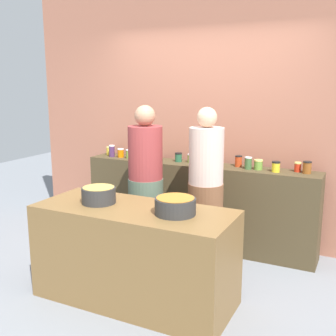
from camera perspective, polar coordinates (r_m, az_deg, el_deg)
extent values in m
plane|color=gray|center=(4.03, -2.28, -15.72)|extent=(12.00, 12.00, 0.00)
cube|color=#A1624B|center=(4.91, 5.73, 7.52)|extent=(4.80, 0.12, 3.00)
cube|color=#453923|center=(4.78, 3.99, -5.07)|extent=(2.70, 0.36, 0.96)
cube|color=brown|center=(3.62, -4.65, -11.82)|extent=(1.70, 0.70, 0.83)
cylinder|color=gold|center=(5.27, -8.11, 2.29)|extent=(0.07, 0.07, 0.09)
cylinder|color=#D6C666|center=(5.26, -8.13, 2.85)|extent=(0.08, 0.08, 0.01)
cylinder|color=#482C55|center=(5.13, -7.76, 2.27)|extent=(0.07, 0.07, 0.13)
cylinder|color=silver|center=(5.12, -7.79, 3.07)|extent=(0.07, 0.07, 0.01)
cylinder|color=#CF6908|center=(5.09, -6.55, 2.02)|extent=(0.08, 0.08, 0.09)
cylinder|color=silver|center=(5.08, -6.56, 2.61)|extent=(0.08, 0.08, 0.01)
cylinder|color=olive|center=(5.01, -5.43, 1.88)|extent=(0.07, 0.07, 0.09)
cylinder|color=silver|center=(5.00, -5.44, 2.48)|extent=(0.07, 0.07, 0.01)
cylinder|color=#1F5F23|center=(4.88, -1.76, 1.84)|extent=(0.08, 0.08, 0.12)
cylinder|color=silver|center=(4.86, -1.76, 2.64)|extent=(0.09, 0.09, 0.01)
cylinder|color=#275A3C|center=(4.77, 1.46, 1.42)|extent=(0.08, 0.08, 0.09)
cylinder|color=black|center=(4.76, 1.46, 2.04)|extent=(0.08, 0.08, 0.01)
cylinder|color=olive|center=(4.73, 3.15, 1.29)|extent=(0.07, 0.07, 0.09)
cylinder|color=silver|center=(4.72, 3.15, 1.88)|extent=(0.07, 0.07, 0.01)
cylinder|color=gold|center=(4.68, 5.29, 1.25)|extent=(0.07, 0.07, 0.10)
cylinder|color=#D6C666|center=(4.67, 5.31, 1.98)|extent=(0.08, 0.08, 0.02)
cylinder|color=orange|center=(4.53, 7.19, 0.84)|extent=(0.07, 0.07, 0.10)
cylinder|color=silver|center=(4.52, 7.21, 1.57)|extent=(0.08, 0.08, 0.01)
cylinder|color=#B83C1A|center=(4.55, 9.71, 0.88)|extent=(0.07, 0.07, 0.11)
cylinder|color=black|center=(4.54, 9.74, 1.63)|extent=(0.08, 0.08, 0.01)
cylinder|color=#3C5F33|center=(4.44, 11.01, 0.60)|extent=(0.07, 0.07, 0.12)
cylinder|color=silver|center=(4.43, 11.04, 1.42)|extent=(0.08, 0.08, 0.01)
cylinder|color=olive|center=(4.44, 12.37, 0.36)|extent=(0.09, 0.09, 0.09)
cylinder|color=#D6C666|center=(4.44, 12.40, 1.02)|extent=(0.09, 0.09, 0.01)
cylinder|color=gold|center=(4.37, 14.68, 0.08)|extent=(0.08, 0.08, 0.10)
cylinder|color=black|center=(4.36, 14.71, 0.79)|extent=(0.08, 0.08, 0.01)
cylinder|color=red|center=(4.44, 17.48, 0.04)|extent=(0.07, 0.07, 0.09)
cylinder|color=#D6C666|center=(4.43, 17.52, 0.68)|extent=(0.07, 0.07, 0.01)
cylinder|color=brown|center=(4.38, 18.66, 0.01)|extent=(0.08, 0.08, 0.11)
cylinder|color=black|center=(4.37, 18.71, 0.80)|extent=(0.09, 0.09, 0.01)
cylinder|color=#2D2D2D|center=(3.64, -9.55, -3.74)|extent=(0.30, 0.30, 0.14)
cylinder|color=#B89446|center=(3.62, -9.59, -2.63)|extent=(0.27, 0.27, 0.00)
cylinder|color=#2D2D2D|center=(3.29, 1.01, -5.30)|extent=(0.33, 0.33, 0.13)
cylinder|color=#AC6B27|center=(3.27, 1.01, -4.13)|extent=(0.30, 0.30, 0.00)
cylinder|color=#4F6451|center=(4.39, -3.04, -7.10)|extent=(0.37, 0.37, 0.88)
cylinder|color=#923536|center=(4.21, -3.15, 2.13)|extent=(0.35, 0.35, 0.54)
sphere|color=tan|center=(4.16, -3.21, 7.24)|extent=(0.21, 0.21, 0.21)
cylinder|color=brown|center=(4.17, 5.12, -8.08)|extent=(0.35, 0.35, 0.89)
cylinder|color=beige|center=(3.99, 5.31, 1.69)|extent=(0.34, 0.34, 0.55)
sphere|color=#D8A884|center=(3.94, 5.41, 6.99)|extent=(0.19, 0.19, 0.19)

